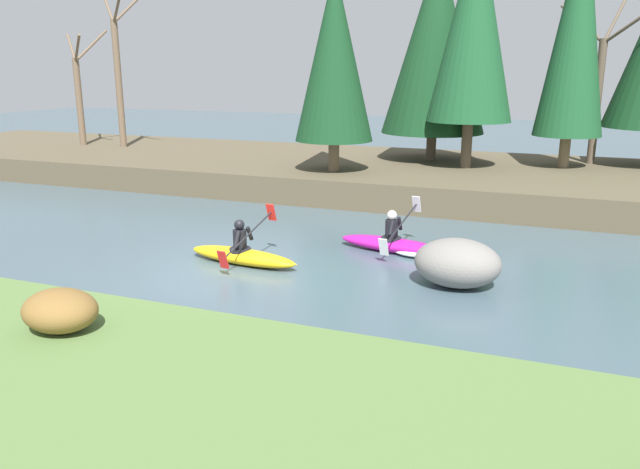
# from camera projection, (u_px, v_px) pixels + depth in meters

# --- Properties ---
(ground_plane) EXTENTS (90.00, 90.00, 0.00)m
(ground_plane) POSITION_uv_depth(u_px,v_px,m) (230.00, 272.00, 13.29)
(ground_plane) COLOR #425660
(riverbank_far) EXTENTS (44.00, 8.90, 0.88)m
(riverbank_far) POSITION_uv_depth(u_px,v_px,m) (377.00, 174.00, 23.06)
(riverbank_far) COLOR brown
(riverbank_far) RESTS_ON ground
(conifer_tree_far_left) EXTENTS (2.56, 2.56, 6.48)m
(conifer_tree_far_left) POSITION_uv_depth(u_px,v_px,m) (334.00, 55.00, 19.99)
(conifer_tree_far_left) COLOR #7A664C
(conifer_tree_far_left) RESTS_ON riverbank_far
(conifer_tree_left) EXTENTS (3.77, 3.77, 7.49)m
(conifer_tree_left) POSITION_uv_depth(u_px,v_px,m) (436.00, 42.00, 22.38)
(conifer_tree_left) COLOR brown
(conifer_tree_left) RESTS_ON riverbank_far
(conifer_tree_mid_left) EXTENTS (2.84, 2.84, 8.08)m
(conifer_tree_mid_left) POSITION_uv_depth(u_px,v_px,m) (474.00, 21.00, 20.34)
(conifer_tree_mid_left) COLOR brown
(conifer_tree_mid_left) RESTS_ON riverbank_far
(conifer_tree_centre) EXTENTS (2.27, 2.27, 8.38)m
(conifer_tree_centre) POSITION_uv_depth(u_px,v_px,m) (577.00, 24.00, 20.43)
(conifer_tree_centre) COLOR #7A664C
(conifer_tree_centre) RESTS_ON riverbank_far
(bare_tree_upstream) EXTENTS (2.79, 2.76, 5.00)m
(bare_tree_upstream) POSITION_uv_depth(u_px,v_px,m) (80.00, 91.00, 27.47)
(bare_tree_upstream) COLOR brown
(bare_tree_upstream) RESTS_ON riverbank_far
(bare_tree_mid_upstream) EXTENTS (3.89, 3.85, 7.09)m
(bare_tree_mid_upstream) POSITION_uv_depth(u_px,v_px,m) (119.00, 68.00, 26.48)
(bare_tree_mid_upstream) COLOR brown
(bare_tree_mid_upstream) RESTS_ON riverbank_far
(bare_tree_mid_downstream) EXTENTS (3.19, 3.15, 5.75)m
(bare_tree_mid_downstream) POSITION_uv_depth(u_px,v_px,m) (599.00, 87.00, 21.90)
(bare_tree_mid_downstream) COLOR brown
(bare_tree_mid_downstream) RESTS_ON riverbank_far
(shrub_clump_second) EXTENTS (1.13, 0.94, 0.61)m
(shrub_clump_second) POSITION_uv_depth(u_px,v_px,m) (60.00, 310.00, 8.94)
(shrub_clump_second) COLOR brown
(shrub_clump_second) RESTS_ON riverbank_near
(kayaker_lead) EXTENTS (2.80, 2.07, 1.20)m
(kayaker_lead) POSITION_uv_depth(u_px,v_px,m) (398.00, 245.00, 14.66)
(kayaker_lead) COLOR #C61999
(kayaker_lead) RESTS_ON ground
(kayaker_middle) EXTENTS (2.79, 2.07, 1.20)m
(kayaker_middle) POSITION_uv_depth(u_px,v_px,m) (243.00, 254.00, 13.81)
(kayaker_middle) COLOR yellow
(kayaker_middle) RESTS_ON ground
(boulder_midstream) EXTENTS (1.71, 1.34, 0.97)m
(boulder_midstream) POSITION_uv_depth(u_px,v_px,m) (457.00, 263.00, 12.33)
(boulder_midstream) COLOR gray
(boulder_midstream) RESTS_ON ground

